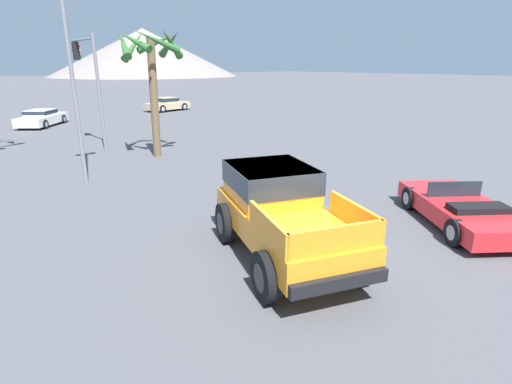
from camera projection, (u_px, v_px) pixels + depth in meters
ground_plane at (297, 258)px, 9.12m from camera, size 320.00×320.00×0.00m
orange_pickup_truck at (280, 208)px, 9.03m from camera, size 3.45×5.11×1.97m
red_convertible_car at (461, 210)px, 10.87m from camera, size 3.95×4.42×1.10m
parked_car_tan at (167, 104)px, 37.18m from camera, size 4.36×2.52×1.23m
parked_car_white at (42, 118)px, 28.13m from camera, size 4.18×4.49×1.15m
traffic_light_main at (89, 71)px, 19.94m from camera, size 0.38×3.13×5.60m
street_lamp_post at (67, 39)px, 13.28m from camera, size 0.90×0.24×8.46m
palm_tree_short at (151, 59)px, 17.74m from camera, size 3.05×3.07×5.75m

